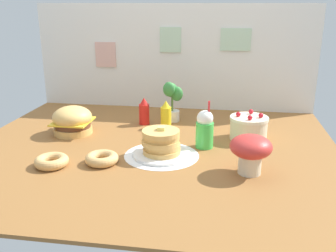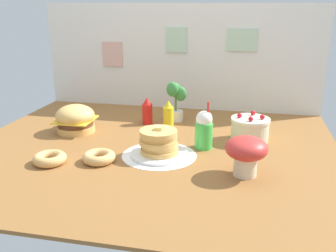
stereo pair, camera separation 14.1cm
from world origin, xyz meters
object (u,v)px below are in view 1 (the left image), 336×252
(burger, at_px, (72,121))
(cream_soda_cup, at_px, (205,129))
(mushroom_stool, at_px, (251,150))
(layer_cake, at_px, (249,127))
(potted_plant, at_px, (172,100))
(donut_chocolate, at_px, (102,158))
(mustard_bottle, at_px, (166,115))
(ketchup_bottle, at_px, (144,112))
(donut_pink_glaze, at_px, (52,161))
(pancake_stack, at_px, (161,144))

(burger, xyz_separation_m, cream_soda_cup, (0.95, -0.13, 0.03))
(burger, xyz_separation_m, mushroom_stool, (1.23, -0.49, 0.04))
(layer_cake, bearing_deg, burger, -176.21)
(cream_soda_cup, distance_m, potted_plant, 0.62)
(cream_soda_cup, relative_size, donut_chocolate, 1.61)
(mustard_bottle, relative_size, mushroom_stool, 0.91)
(ketchup_bottle, xyz_separation_m, cream_soda_cup, (0.49, -0.43, 0.03))
(layer_cake, height_order, ketchup_bottle, ketchup_bottle)
(mushroom_stool, bearing_deg, ketchup_bottle, 134.28)
(burger, height_order, mushroom_stool, mushroom_stool)
(donut_chocolate, bearing_deg, burger, 127.72)
(mustard_bottle, relative_size, donut_pink_glaze, 1.08)
(pancake_stack, relative_size, mushroom_stool, 1.55)
(layer_cake, distance_m, mushroom_stool, 0.57)
(pancake_stack, distance_m, cream_soda_cup, 0.32)
(donut_chocolate, bearing_deg, donut_pink_glaze, -163.20)
(layer_cake, relative_size, donut_pink_glaze, 1.34)
(mushroom_stool, bearing_deg, cream_soda_cup, 127.27)
(mustard_bottle, distance_m, donut_chocolate, 0.77)
(layer_cake, bearing_deg, mushroom_stool, -91.80)
(potted_plant, relative_size, mushroom_stool, 1.39)
(ketchup_bottle, xyz_separation_m, mushroom_stool, (0.76, -0.78, 0.04))
(burger, height_order, layer_cake, burger)
(mushroom_stool, bearing_deg, donut_pink_glaze, -175.91)
(cream_soda_cup, bearing_deg, donut_chocolate, -148.38)
(burger, xyz_separation_m, ketchup_bottle, (0.46, 0.30, 0.00))
(mustard_bottle, bearing_deg, layer_cake, -14.34)
(pancake_stack, relative_size, potted_plant, 1.11)
(mustard_bottle, bearing_deg, mushroom_stool, -51.09)
(donut_pink_glaze, bearing_deg, ketchup_bottle, 67.50)
(layer_cake, bearing_deg, ketchup_bottle, 164.74)
(ketchup_bottle, bearing_deg, potted_plant, 30.71)
(burger, relative_size, pancake_stack, 0.78)
(mustard_bottle, relative_size, cream_soda_cup, 0.67)
(burger, distance_m, cream_soda_cup, 0.96)
(donut_chocolate, relative_size, potted_plant, 0.61)
(burger, relative_size, mushroom_stool, 1.21)
(mushroom_stool, bearing_deg, potted_plant, 121.89)
(donut_pink_glaze, height_order, donut_chocolate, same)
(cream_soda_cup, bearing_deg, donut_pink_glaze, -152.77)
(mustard_bottle, height_order, mushroom_stool, mushroom_stool)
(cream_soda_cup, bearing_deg, burger, 172.19)
(layer_cake, height_order, mushroom_stool, mushroom_stool)
(potted_plant, bearing_deg, donut_pink_glaze, -119.64)
(donut_pink_glaze, bearing_deg, potted_plant, 60.36)
(mushroom_stool, bearing_deg, mustard_bottle, 128.91)
(layer_cake, distance_m, cream_soda_cup, 0.36)
(ketchup_bottle, relative_size, mushroom_stool, 0.91)
(mustard_bottle, relative_size, donut_chocolate, 1.08)
(pancake_stack, distance_m, mustard_bottle, 0.56)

